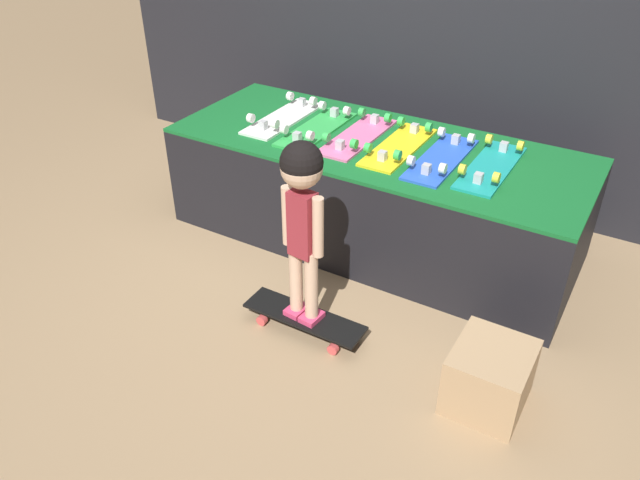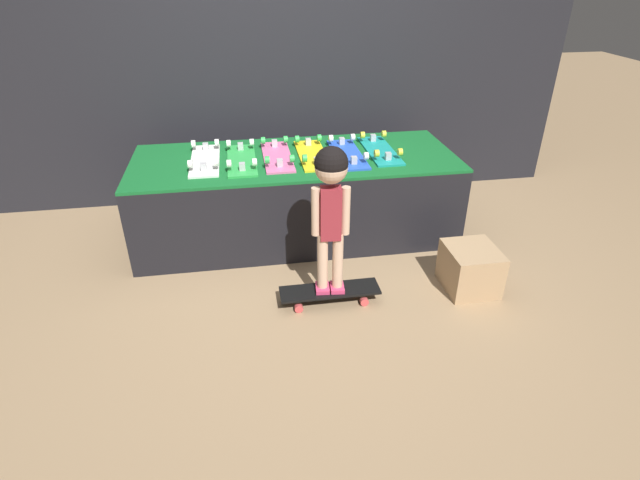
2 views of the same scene
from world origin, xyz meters
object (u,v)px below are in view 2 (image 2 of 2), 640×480
at_px(skateboard_white_on_rack, 205,159).
at_px(skateboard_yellow_on_rack, 312,154).
at_px(skateboard_pink_on_rack, 277,155).
at_px(skateboard_teal_on_rack, 380,149).
at_px(storage_box, 470,269).
at_px(skateboard_green_on_rack, 242,159).
at_px(child, 331,194).
at_px(skateboard_blue_on_rack, 347,153).
at_px(skateboard_on_floor, 330,292).

bearing_deg(skateboard_white_on_rack, skateboard_yellow_on_rack, -1.27).
relative_size(skateboard_pink_on_rack, skateboard_yellow_on_rack, 1.00).
height_order(skateboard_yellow_on_rack, skateboard_teal_on_rack, same).
bearing_deg(storage_box, skateboard_yellow_on_rack, 133.45).
height_order(skateboard_green_on_rack, skateboard_pink_on_rack, same).
bearing_deg(child, storage_box, 6.01).
relative_size(skateboard_blue_on_rack, skateboard_teal_on_rack, 1.00).
bearing_deg(skateboard_yellow_on_rack, skateboard_green_on_rack, -177.74).
bearing_deg(child, skateboard_teal_on_rack, 65.57).
bearing_deg(skateboard_teal_on_rack, skateboard_green_on_rack, -178.11).
distance_m(skateboard_green_on_rack, child, 1.04).
xyz_separation_m(skateboard_green_on_rack, skateboard_yellow_on_rack, (0.51, 0.02, 0.00)).
relative_size(skateboard_white_on_rack, skateboard_teal_on_rack, 1.00).
xyz_separation_m(skateboard_yellow_on_rack, skateboard_blue_on_rack, (0.26, -0.03, 0.00)).
bearing_deg(storage_box, skateboard_blue_on_rack, 124.63).
bearing_deg(skateboard_pink_on_rack, skateboard_blue_on_rack, -3.64).
bearing_deg(skateboard_pink_on_rack, storage_box, -39.50).
height_order(skateboard_white_on_rack, skateboard_blue_on_rack, same).
relative_size(skateboard_on_floor, storage_box, 1.78).
xyz_separation_m(skateboard_teal_on_rack, child, (-0.55, -0.95, 0.10)).
relative_size(skateboard_teal_on_rack, skateboard_on_floor, 1.02).
distance_m(skateboard_green_on_rack, skateboard_pink_on_rack, 0.26).
relative_size(skateboard_white_on_rack, skateboard_on_floor, 1.02).
bearing_deg(skateboard_blue_on_rack, skateboard_green_on_rack, 179.61).
bearing_deg(skateboard_blue_on_rack, storage_box, -55.37).
xyz_separation_m(skateboard_yellow_on_rack, child, (-0.04, -0.94, 0.10)).
relative_size(skateboard_pink_on_rack, storage_box, 1.82).
bearing_deg(skateboard_blue_on_rack, skateboard_on_floor, -107.88).
distance_m(skateboard_teal_on_rack, skateboard_on_floor, 1.24).
bearing_deg(child, skateboard_blue_on_rack, 77.76).
bearing_deg(skateboard_blue_on_rack, skateboard_pink_on_rack, 176.36).
relative_size(skateboard_green_on_rack, storage_box, 1.82).
bearing_deg(skateboard_pink_on_rack, skateboard_white_on_rack, 178.89).
bearing_deg(skateboard_on_floor, child, 0.00).
bearing_deg(skateboard_white_on_rack, skateboard_green_on_rack, -8.27).
relative_size(skateboard_pink_on_rack, skateboard_teal_on_rack, 1.00).
bearing_deg(skateboard_green_on_rack, skateboard_blue_on_rack, -0.39).
xyz_separation_m(skateboard_on_floor, storage_box, (0.92, 0.01, 0.07)).
distance_m(skateboard_white_on_rack, skateboard_pink_on_rack, 0.51).
relative_size(skateboard_green_on_rack, skateboard_blue_on_rack, 1.00).
xyz_separation_m(skateboard_pink_on_rack, skateboard_yellow_on_rack, (0.26, -0.01, 0.00)).
height_order(skateboard_on_floor, storage_box, storage_box).
bearing_deg(skateboard_yellow_on_rack, storage_box, -46.55).
bearing_deg(skateboard_white_on_rack, child, -52.52).
relative_size(skateboard_blue_on_rack, child, 0.69).
bearing_deg(skateboard_teal_on_rack, skateboard_on_floor, -120.07).
bearing_deg(skateboard_green_on_rack, skateboard_teal_on_rack, 1.89).
distance_m(skateboard_yellow_on_rack, skateboard_on_floor, 1.10).
xyz_separation_m(skateboard_pink_on_rack, skateboard_teal_on_rack, (0.77, 0.01, 0.00)).
xyz_separation_m(child, storage_box, (0.92, 0.01, -0.59)).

